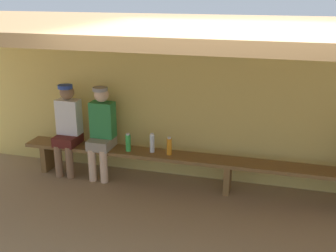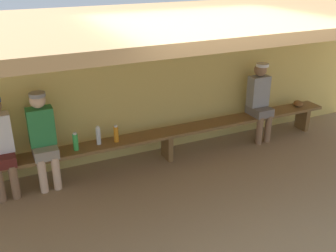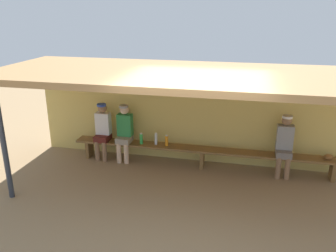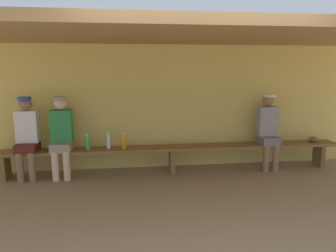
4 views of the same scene
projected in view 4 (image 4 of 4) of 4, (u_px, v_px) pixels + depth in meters
ground_plane at (189, 211)px, 4.01m from camera, size 24.00×24.00×0.00m
back_wall at (169, 107)px, 5.76m from camera, size 8.00×0.20×2.20m
dugout_roof at (181, 34)px, 4.28m from camera, size 8.00×2.80×0.12m
bench at (172, 151)px, 5.45m from camera, size 6.00×0.36×0.46m
player_rightmost at (61, 133)px, 5.16m from camera, size 0.34×0.42×1.34m
player_near_post at (27, 134)px, 5.09m from camera, size 0.34×0.42×1.34m
player_in_blue at (268, 128)px, 5.61m from camera, size 0.34×0.42×1.34m
water_bottle_green at (108, 141)px, 5.30m from camera, size 0.07×0.07×0.28m
water_bottle_clear at (87, 142)px, 5.21m from camera, size 0.07×0.07×0.26m
water_bottle_orange at (124, 141)px, 5.30m from camera, size 0.07×0.07×0.26m
baseball_glove_worn at (313, 139)px, 5.79m from camera, size 0.27×0.29×0.09m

